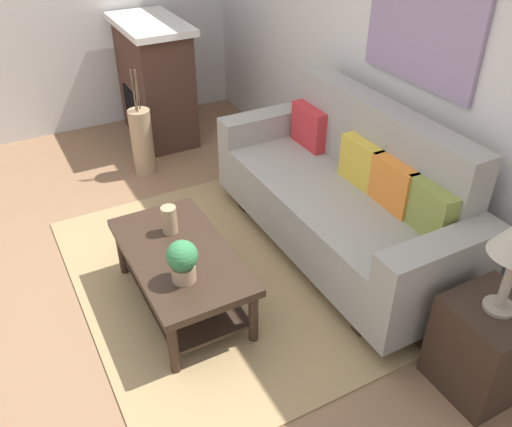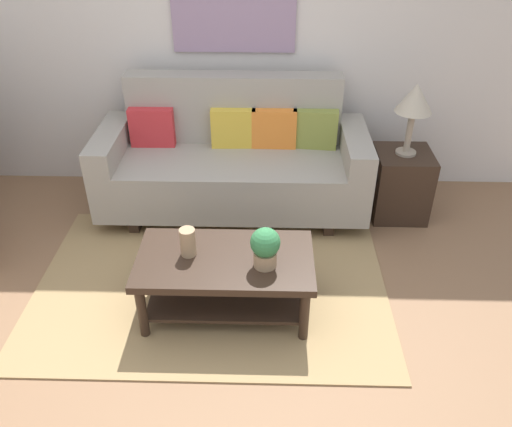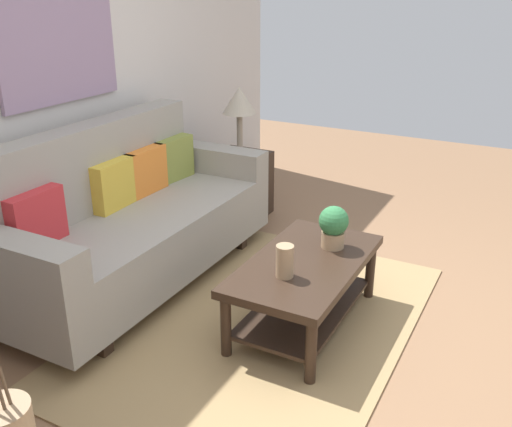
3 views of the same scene
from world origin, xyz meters
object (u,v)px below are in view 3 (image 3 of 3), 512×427
object	(u,v)px
throw_pillow_mustard	(114,184)
throw_pillow_orange	(145,171)
tabletop_vase	(285,261)
throw_pillow_crimson	(35,219)
couch	(132,223)
framed_painting	(58,38)
coffee_table	(305,278)
table_lamp	(239,103)
potted_plant_tabletop	(333,225)
side_table	(240,185)
throw_pillow_olive	(172,159)

from	to	relation	value
throw_pillow_mustard	throw_pillow_orange	world-z (taller)	same
tabletop_vase	throw_pillow_crimson	bearing A→B (deg)	108.99
couch	framed_painting	world-z (taller)	framed_painting
coffee_table	table_lamp	xyz separation A→B (m)	(1.34, 1.19, 0.68)
coffee_table	tabletop_vase	bearing A→B (deg)	173.10
potted_plant_tabletop	side_table	size ratio (longest dim) A/B	0.47
coffee_table	potted_plant_tabletop	xyz separation A→B (m)	(0.25, -0.07, 0.26)
throw_pillow_orange	potted_plant_tabletop	world-z (taller)	throw_pillow_orange
framed_painting	couch	bearing A→B (deg)	-90.00
throw_pillow_olive	coffee_table	distance (m)	1.56
coffee_table	potted_plant_tabletop	size ratio (longest dim) A/B	4.20
throw_pillow_orange	tabletop_vase	world-z (taller)	throw_pillow_orange
throw_pillow_mustard	side_table	distance (m)	1.44
throw_pillow_crimson	couch	bearing A→B (deg)	-10.78
table_lamp	throw_pillow_orange	bearing A→B (deg)	169.91
throw_pillow_crimson	throw_pillow_orange	xyz separation A→B (m)	(1.00, 0.00, 0.00)
side_table	table_lamp	size ratio (longest dim) A/B	0.98
throw_pillow_orange	tabletop_vase	bearing A→B (deg)	-111.43
side_table	table_lamp	world-z (taller)	table_lamp
throw_pillow_olive	side_table	size ratio (longest dim) A/B	0.64
coffee_table	table_lamp	distance (m)	1.92
throw_pillow_mustard	table_lamp	distance (m)	1.42
throw_pillow_mustard	coffee_table	size ratio (longest dim) A/B	0.33
throw_pillow_mustard	table_lamp	size ratio (longest dim) A/B	0.63
potted_plant_tabletop	table_lamp	world-z (taller)	table_lamp
potted_plant_tabletop	tabletop_vase	bearing A→B (deg)	168.46
throw_pillow_mustard	throw_pillow_olive	size ratio (longest dim) A/B	1.00
throw_pillow_mustard	side_table	world-z (taller)	throw_pillow_mustard
throw_pillow_mustard	throw_pillow_crimson	bearing A→B (deg)	180.00
coffee_table	framed_painting	xyz separation A→B (m)	(-0.03, 1.72, 1.28)
couch	tabletop_vase	size ratio (longest dim) A/B	11.62
throw_pillow_orange	coffee_table	world-z (taller)	throw_pillow_orange
throw_pillow_mustard	throw_pillow_olive	xyz separation A→B (m)	(0.66, 0.00, 0.00)
coffee_table	side_table	distance (m)	1.80
tabletop_vase	potted_plant_tabletop	bearing A→B (deg)	-11.54
framed_painting	tabletop_vase	bearing A→B (deg)	-96.69
couch	throw_pillow_crimson	bearing A→B (deg)	169.22
tabletop_vase	framed_painting	bearing A→B (deg)	83.31
framed_painting	throw_pillow_orange	bearing A→B (deg)	-45.79
tabletop_vase	potted_plant_tabletop	world-z (taller)	potted_plant_tabletop
couch	throw_pillow_olive	bearing A→B (deg)	10.78
couch	potted_plant_tabletop	xyz separation A→B (m)	(0.28, -1.32, 0.14)
throw_pillow_orange	table_lamp	bearing A→B (deg)	-10.09
couch	coffee_table	bearing A→B (deg)	-88.72
potted_plant_tabletop	framed_painting	world-z (taller)	framed_painting
throw_pillow_mustard	throw_pillow_orange	bearing A→B (deg)	0.00
potted_plant_tabletop	throw_pillow_crimson	bearing A→B (deg)	123.01
side_table	table_lamp	bearing A→B (deg)	0.00
throw_pillow_mustard	potted_plant_tabletop	xyz separation A→B (m)	(0.28, -1.45, -0.11)
throw_pillow_crimson	table_lamp	size ratio (longest dim) A/B	0.63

